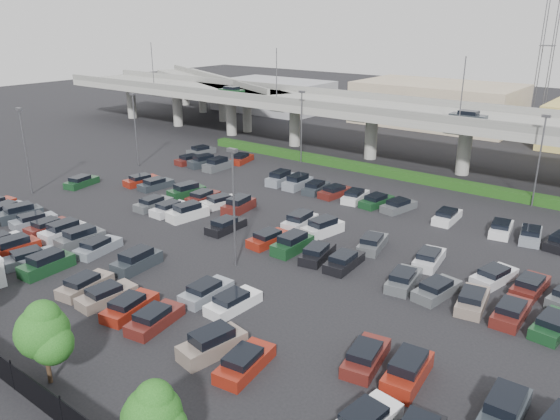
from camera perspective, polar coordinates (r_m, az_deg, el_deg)
ground at (r=52.88m, az=1.17°, el=-2.88°), size 280.00×280.00×0.00m
overpass at (r=78.17m, az=15.39°, el=9.19°), size 150.00×13.00×15.80m
on_ramp at (r=116.34m, az=-7.02°, el=12.92°), size 50.93×30.13×8.80m
hedge at (r=73.24m, az=12.92°, el=3.55°), size 66.00×1.60×1.10m
fence at (r=36.70m, az=-26.92°, el=-14.63°), size 70.00×0.10×2.00m
tree_row at (r=35.27m, az=-24.87°, el=-10.73°), size 65.07×3.66×5.94m
parked_cars at (r=50.06m, az=-2.13°, el=-3.48°), size 63.11×41.68×1.67m
light_poles at (r=54.76m, az=-1.02°, el=4.82°), size 66.90×48.38×10.30m
comm_tower at (r=116.11m, az=26.23°, el=15.47°), size 2.40×2.40×30.00m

